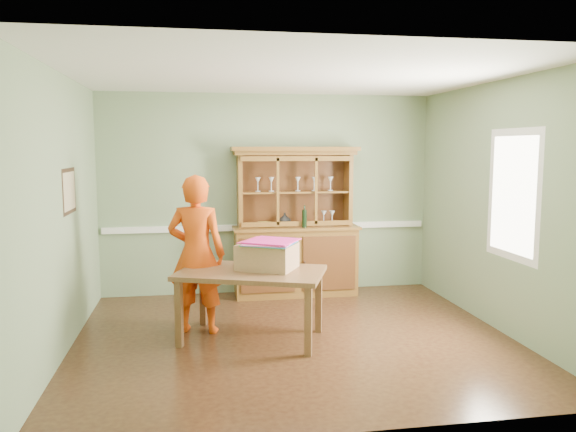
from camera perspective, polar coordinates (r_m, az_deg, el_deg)
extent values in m
plane|color=#4F3119|center=(6.00, 0.62, -12.31)|extent=(4.50, 4.50, 0.00)
plane|color=white|center=(5.71, 0.65, 14.18)|extent=(4.50, 4.50, 0.00)
plane|color=gray|center=(7.67, -2.02, 2.23)|extent=(4.50, 0.00, 4.50)
plane|color=gray|center=(5.75, -22.01, 0.15)|extent=(0.00, 4.00, 4.00)
plane|color=gray|center=(6.49, 20.59, 0.93)|extent=(0.00, 4.00, 4.00)
plane|color=gray|center=(3.77, 6.03, -2.70)|extent=(4.50, 0.00, 4.50)
cube|color=white|center=(7.70, -1.98, -1.13)|extent=(4.41, 0.05, 0.08)
cube|color=#332114|center=(6.02, -21.30, 2.38)|extent=(0.03, 0.60, 0.46)
cube|color=#B9AF88|center=(6.02, -21.25, 2.38)|extent=(0.01, 0.52, 0.38)
cube|color=white|center=(6.21, 21.87, 2.01)|extent=(0.03, 0.96, 1.36)
cube|color=white|center=(6.21, 21.82, 2.01)|extent=(0.01, 0.80, 1.20)
cube|color=brown|center=(7.61, 0.76, -4.65)|extent=(1.62, 0.50, 0.90)
cube|color=brown|center=(7.52, 0.78, -1.16)|extent=(1.68, 0.55, 0.04)
cube|color=brown|center=(7.70, 0.47, 2.71)|extent=(1.53, 0.04, 0.95)
cube|color=brown|center=(7.45, -4.94, 2.55)|extent=(0.05, 0.34, 0.95)
cube|color=brown|center=(7.72, 6.09, 2.68)|extent=(0.05, 0.34, 0.95)
cube|color=brown|center=(7.53, 0.67, 6.43)|extent=(1.62, 0.40, 0.05)
cube|color=brown|center=(7.51, 0.70, 6.84)|extent=(1.70, 0.43, 0.05)
cube|color=brown|center=(7.55, 0.67, 2.46)|extent=(1.43, 0.30, 0.02)
imported|color=#B2B2B7|center=(7.57, -0.34, -0.31)|extent=(0.17, 0.17, 0.17)
imported|color=gold|center=(7.54, -2.38, -0.83)|extent=(0.19, 0.19, 0.05)
cylinder|color=black|center=(7.37, 1.68, -0.05)|extent=(0.06, 0.06, 0.29)
cube|color=brown|center=(5.80, -3.76, -5.78)|extent=(1.67, 1.33, 0.05)
cube|color=brown|center=(5.76, -11.02, -9.72)|extent=(0.09, 0.09, 0.68)
cube|color=brown|center=(6.41, -8.60, -7.96)|extent=(0.09, 0.09, 0.68)
cube|color=brown|center=(5.43, 2.07, -10.65)|extent=(0.09, 0.09, 0.68)
cube|color=brown|center=(6.11, 3.12, -8.64)|extent=(0.09, 0.09, 0.68)
cube|color=tan|center=(5.84, -2.13, -4.12)|extent=(0.71, 0.66, 0.26)
cube|color=green|center=(5.78, -1.83, -2.87)|extent=(0.63, 0.63, 0.01)
cube|color=#2E7BDB|center=(5.78, -1.83, -2.78)|extent=(0.63, 0.63, 0.01)
cube|color=#E56CC4|center=(5.78, -1.83, -2.70)|extent=(0.63, 0.63, 0.01)
cube|color=#DC215E|center=(5.77, -1.83, -2.61)|extent=(0.63, 0.63, 0.01)
cube|color=#E6238B|center=(5.77, -1.83, -2.52)|extent=(0.63, 0.63, 0.01)
imported|color=#DE480E|center=(6.08, -9.28, -3.84)|extent=(0.70, 0.55, 1.70)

